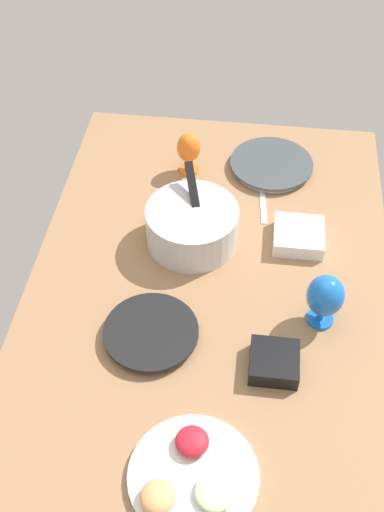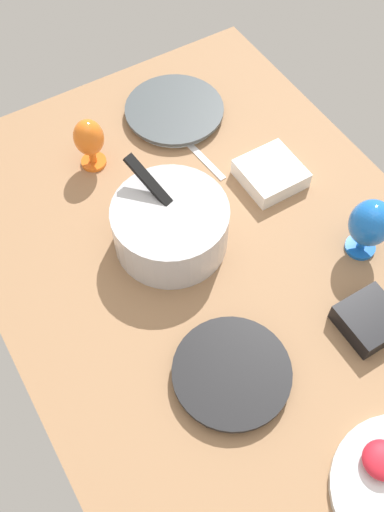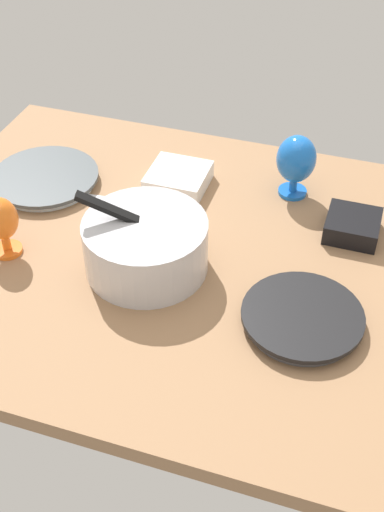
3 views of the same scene
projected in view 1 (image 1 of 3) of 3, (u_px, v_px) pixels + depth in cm
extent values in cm
cube|color=#99704C|center=(209.00, 293.00, 180.94)|extent=(160.00, 104.00, 4.00)
cylinder|color=#4C4C51|center=(151.00, 335.00, 167.51)|extent=(23.29, 23.29, 1.85)
cylinder|color=black|center=(151.00, 331.00, 166.41)|extent=(25.32, 25.32, 1.11)
cylinder|color=silver|center=(271.00, 166.00, 214.62)|extent=(25.78, 25.78, 1.65)
cylinder|color=#3E4549|center=(272.00, 163.00, 213.64)|extent=(28.02, 28.02, 0.99)
cylinder|color=silver|center=(192.00, 226.00, 187.60)|extent=(27.52, 27.52, 12.43)
cylinder|color=white|center=(192.00, 217.00, 184.85)|extent=(24.77, 24.77, 2.24)
cube|color=black|center=(194.00, 197.00, 185.40)|extent=(19.83, 8.15, 11.40)
cylinder|color=silver|center=(193.00, 476.00, 141.46)|extent=(29.69, 29.69, 1.80)
ellipsoid|color=red|center=(192.00, 441.00, 144.23)|extent=(7.87, 7.87, 3.61)
ellipsoid|color=#F2A566|center=(158.00, 497.00, 135.65)|extent=(7.81, 7.81, 3.61)
ellipsoid|color=beige|center=(215.00, 492.00, 136.91)|extent=(8.83, 8.83, 2.38)
cylinder|color=blue|center=(320.00, 319.00, 171.60)|extent=(7.36, 7.36, 1.00)
cylinder|color=blue|center=(321.00, 314.00, 170.03)|extent=(2.00, 2.00, 3.25)
ellipsoid|color=blue|center=(326.00, 296.00, 164.27)|extent=(9.93, 9.93, 12.37)
cylinder|color=orange|center=(189.00, 169.00, 214.04)|extent=(6.75, 6.75, 1.00)
cylinder|color=orange|center=(189.00, 164.00, 212.38)|extent=(2.00, 2.00, 3.49)
ellipsoid|color=orange|center=(189.00, 148.00, 207.26)|extent=(7.85, 7.85, 10.39)
cube|color=white|center=(299.00, 236.00, 190.12)|extent=(14.91, 14.91, 4.78)
cube|color=#F9E072|center=(299.00, 232.00, 189.00)|extent=(12.22, 12.22, 1.53)
cube|color=black|center=(274.00, 362.00, 159.92)|extent=(12.45, 12.45, 4.92)
cube|color=tan|center=(275.00, 359.00, 158.76)|extent=(10.21, 10.21, 1.57)
cube|color=silver|center=(263.00, 204.00, 202.80)|extent=(18.09, 3.37, 0.60)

